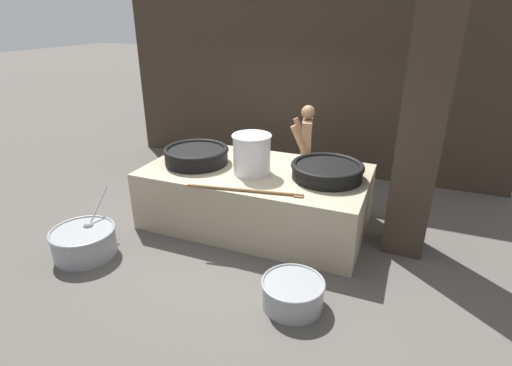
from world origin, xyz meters
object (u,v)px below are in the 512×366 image
Objects in this scene: cook at (306,150)px; giant_wok_far at (327,170)px; stock_pot at (252,153)px; prep_bowl_meat at (293,292)px; giant_wok_near at (196,155)px; prep_bowl_vegetables at (84,241)px.

giant_wok_far is at bearing 106.80° from cook.
prep_bowl_meat is at bearing -53.16° from stock_pot.
prep_bowl_vegetables is at bearing -117.32° from giant_wok_near.
cook is 2.32× the size of prep_bowl_meat.
stock_pot is at bearing 126.84° from prep_bowl_meat.
prep_bowl_vegetables is at bearing 39.53° from cook.
prep_bowl_meat is at bearing -36.93° from giant_wok_near.
prep_bowl_vegetables is at bearing -178.46° from prep_bowl_meat.
cook is at bearing 52.04° from prep_bowl_vegetables.
stock_pot is at bearing -167.96° from giant_wok_far.
prep_bowl_meat is at bearing -87.98° from giant_wok_far.
cook reaches higher than prep_bowl_meat.
stock_pot is 0.53× the size of prep_bowl_vegetables.
giant_wok_far is 1.44× the size of prep_bowl_meat.
giant_wok_far is 0.92× the size of prep_bowl_vegetables.
stock_pot is 2.60m from prep_bowl_vegetables.
cook is at bearing 41.58° from giant_wok_near.
giant_wok_near is at bearing 62.68° from prep_bowl_vegetables.
cook reaches higher than stock_pot.
prep_bowl_meat is (1.12, -1.50, -1.02)m from stock_pot.
giant_wok_near reaches higher than giant_wok_far.
giant_wok_near reaches higher than prep_bowl_meat.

